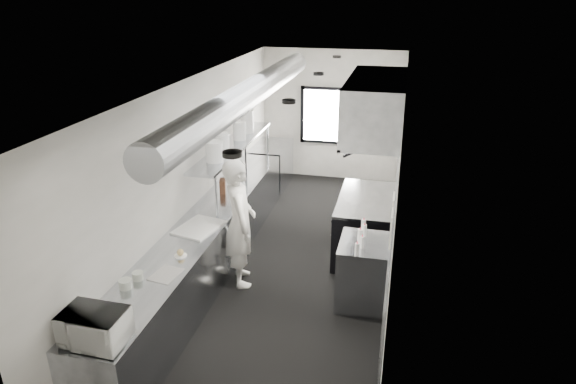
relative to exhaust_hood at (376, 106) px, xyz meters
The scene contains 35 objects.
floor 2.72m from the exhaust_hood, 147.45° to the right, with size 3.00×8.00×0.01m, color black.
ceiling 1.36m from the exhaust_hood, 147.45° to the right, with size 3.00×8.00×0.01m, color beige.
wall_back 3.62m from the exhaust_hood, 108.38° to the left, with size 3.00×0.02×2.80m, color silver.
wall_front 4.93m from the exhaust_hood, 103.13° to the right, with size 3.00×0.02×2.80m, color silver.
wall_left 2.87m from the exhaust_hood, 164.91° to the right, with size 0.02×8.00×2.80m, color silver.
wall_right 1.28m from the exhaust_hood, 60.05° to the right, with size 0.02×8.00×2.80m, color silver.
wall_cladding 1.92m from the exhaust_hood, 46.22° to the right, with size 0.03×5.50×1.10m, color gray.
hvac_duct 1.83m from the exhaust_hood, behind, with size 0.40×0.40×6.40m, color gray.
service_window 3.58m from the exhaust_hood, 108.57° to the left, with size 1.36×0.05×1.25m.
exhaust_hood is the anchor object (origin of this frame).
prep_counter 3.20m from the exhaust_hood, 151.89° to the right, with size 0.70×6.00×0.90m, color gray.
pass_shelf 2.46m from the exhaust_hood, behind, with size 0.45×3.00×0.68m.
range 1.92m from the exhaust_hood, behind, with size 0.88×1.60×0.94m.
bottle_station 2.39m from the exhaust_hood, 87.82° to the right, with size 0.65×0.80×0.90m, color gray.
far_work_table 3.88m from the exhaust_hood, 131.94° to the left, with size 0.70×1.20×0.90m, color gray.
notice_sheet_a 2.09m from the exhaust_hood, 78.88° to the right, with size 0.02×0.28×0.38m, color white.
notice_sheet_b 2.43m from the exhaust_hood, 80.58° to the right, with size 0.02×0.28×0.38m, color white.
line_cook 2.57m from the exhaust_hood, 143.19° to the right, with size 0.68×0.45×1.87m, color silver.
microwave 4.73m from the exhaust_hood, 119.44° to the right, with size 0.55×0.41×0.33m, color white.
deli_tub_a 4.17m from the exhaust_hood, 128.38° to the right, with size 0.14×0.14×0.10m, color #B5BBAC.
deli_tub_b 4.01m from the exhaust_hood, 129.66° to the right, with size 0.13×0.13×0.09m, color #B5BBAC.
newspaper 3.75m from the exhaust_hood, 128.05° to the right, with size 0.29×0.36×0.01m, color beige.
small_plate 3.46m from the exhaust_hood, 133.18° to the right, with size 0.16×0.16×0.01m, color white.
pastry 3.44m from the exhaust_hood, 133.18° to the right, with size 0.08×0.08×0.08m, color #DEBC74.
cutting_board 3.05m from the exhaust_hood, 146.07° to the right, with size 0.50×0.67×0.02m, color silver.
knife_block 2.72m from the exhaust_hood, behind, with size 0.09×0.20×0.22m, color #4C2C1B.
plate_stack_a 2.45m from the exhaust_hood, 165.31° to the right, with size 0.26×0.26×0.31m, color white.
plate_stack_b 2.42m from the exhaust_hood, behind, with size 0.23×0.23×0.30m, color white.
plate_stack_c 2.44m from the exhaust_hood, 165.71° to the left, with size 0.22×0.22×0.31m, color white.
plate_stack_d 2.60m from the exhaust_hood, 155.40° to the left, with size 0.26×0.26×0.40m, color white.
squeeze_bottle_a 2.25m from the exhaust_hood, 90.60° to the right, with size 0.05×0.05×0.16m, color silver.
squeeze_bottle_b 2.10m from the exhaust_hood, 89.02° to the right, with size 0.05×0.05×0.16m, color silver.
squeeze_bottle_c 1.99m from the exhaust_hood, 90.52° to the right, with size 0.06×0.06×0.19m, color silver.
squeeze_bottle_d 1.87m from the exhaust_hood, 88.74° to the right, with size 0.06×0.06×0.18m, color silver.
squeeze_bottle_e 1.78m from the exhaust_hood, 89.84° to the right, with size 0.06×0.06×0.19m, color silver.
Camera 1 is at (1.49, -6.60, 4.00)m, focal length 31.46 mm.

